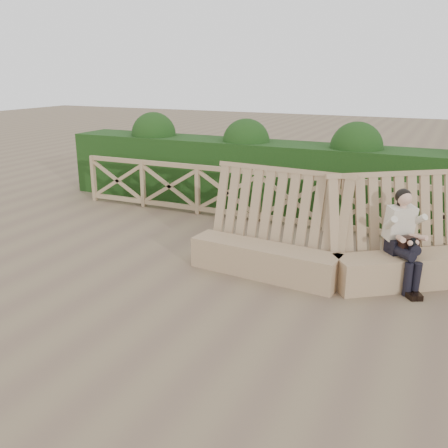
% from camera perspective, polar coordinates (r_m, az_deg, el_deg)
% --- Properties ---
extents(ground, '(60.00, 60.00, 0.00)m').
position_cam_1_polar(ground, '(7.28, -1.06, -7.68)').
color(ground, brown).
rests_on(ground, ground).
extents(bench, '(4.41, 2.03, 1.62)m').
position_cam_1_polar(bench, '(7.76, 12.79, -3.22)').
color(bench, '#977856').
rests_on(bench, ground).
extents(woman, '(0.72, 0.86, 1.44)m').
position_cam_1_polar(woman, '(7.64, 19.84, -1.22)').
color(woman, black).
rests_on(woman, ground).
extents(guardrail, '(10.10, 0.09, 1.10)m').
position_cam_1_polar(guardrail, '(10.18, 7.66, 2.77)').
color(guardrail, '#957F57').
rests_on(guardrail, ground).
extents(hedge, '(12.00, 1.20, 1.50)m').
position_cam_1_polar(hedge, '(11.25, 9.58, 5.11)').
color(hedge, black).
rests_on(hedge, ground).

